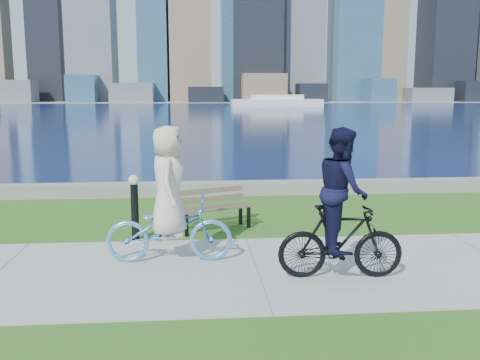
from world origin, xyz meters
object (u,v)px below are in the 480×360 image
object	(u,v)px
park_bench	(213,205)
cyclist_man	(341,216)
bollard_lamp	(135,203)
cyclist_woman	(169,212)

from	to	relation	value
park_bench	cyclist_man	xyz separation A→B (m)	(1.79, -3.08, 0.47)
bollard_lamp	cyclist_man	xyz separation A→B (m)	(3.26, -2.37, 0.25)
park_bench	bollard_lamp	distance (m)	1.66
park_bench	bollard_lamp	xyz separation A→B (m)	(-1.48, -0.71, 0.22)
bollard_lamp	cyclist_woman	bearing A→B (deg)	-62.70
park_bench	cyclist_man	size ratio (longest dim) A/B	0.73
bollard_lamp	cyclist_man	world-z (taller)	cyclist_man
bollard_lamp	cyclist_man	bearing A→B (deg)	-35.99
bollard_lamp	cyclist_woman	size ratio (longest dim) A/B	0.56
bollard_lamp	cyclist_man	distance (m)	4.04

